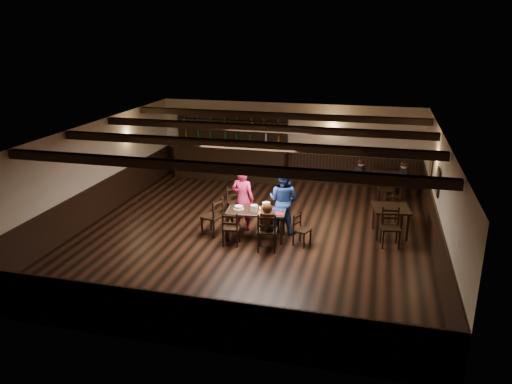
% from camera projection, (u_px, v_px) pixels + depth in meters
% --- Properties ---
extents(ground, '(10.00, 10.00, 0.00)m').
position_uv_depth(ground, '(252.00, 234.00, 13.01)').
color(ground, black).
rests_on(ground, ground).
extents(room_shell, '(9.02, 10.02, 2.71)m').
position_uv_depth(room_shell, '(253.00, 169.00, 12.49)').
color(room_shell, beige).
rests_on(room_shell, ground).
extents(dining_table, '(1.53, 0.88, 0.75)m').
position_uv_depth(dining_table, '(256.00, 214.00, 12.53)').
color(dining_table, black).
rests_on(dining_table, ground).
extents(chair_near_left, '(0.44, 0.43, 0.88)m').
position_uv_depth(chair_near_left, '(231.00, 226.00, 12.15)').
color(chair_near_left, black).
rests_on(chair_near_left, ground).
extents(chair_near_right, '(0.52, 0.50, 0.99)m').
position_uv_depth(chair_near_right, '(267.00, 229.00, 11.81)').
color(chair_near_right, black).
rests_on(chair_near_right, ground).
extents(chair_end_left, '(0.56, 0.58, 1.00)m').
position_uv_depth(chair_end_left, '(215.00, 214.00, 12.74)').
color(chair_end_left, black).
rests_on(chair_end_left, ground).
extents(chair_end_right, '(0.47, 0.48, 0.79)m').
position_uv_depth(chair_end_right, '(300.00, 227.00, 12.24)').
color(chair_end_right, black).
rests_on(chair_end_right, ground).
extents(chair_far_pushed, '(0.54, 0.54, 0.86)m').
position_uv_depth(chair_far_pushed, '(234.00, 200.00, 14.06)').
color(chair_far_pushed, black).
rests_on(chair_far_pushed, ground).
extents(woman_pink, '(0.66, 0.48, 1.68)m').
position_uv_depth(woman_pink, '(243.00, 199.00, 13.06)').
color(woman_pink, '#DE2A68').
rests_on(woman_pink, ground).
extents(man_blue, '(0.98, 0.86, 1.71)m').
position_uv_depth(man_blue, '(283.00, 201.00, 12.92)').
color(man_blue, navy).
rests_on(man_blue, ground).
extents(seated_person, '(0.32, 0.47, 0.77)m').
position_uv_depth(seated_person, '(267.00, 219.00, 11.80)').
color(seated_person, black).
rests_on(seated_person, ground).
extents(cake, '(0.26, 0.26, 0.08)m').
position_uv_depth(cake, '(239.00, 208.00, 12.60)').
color(cake, white).
rests_on(cake, dining_table).
extents(plate_stack_a, '(0.18, 0.18, 0.17)m').
position_uv_depth(plate_stack_a, '(254.00, 208.00, 12.42)').
color(plate_stack_a, white).
rests_on(plate_stack_a, dining_table).
extents(plate_stack_b, '(0.19, 0.19, 0.23)m').
position_uv_depth(plate_stack_b, '(266.00, 207.00, 12.44)').
color(plate_stack_b, white).
rests_on(plate_stack_b, dining_table).
extents(tea_light, '(0.05, 0.05, 0.06)m').
position_uv_depth(tea_light, '(260.00, 209.00, 12.57)').
color(tea_light, '#A5A8AD').
rests_on(tea_light, dining_table).
extents(salt_shaker, '(0.04, 0.04, 0.09)m').
position_uv_depth(salt_shaker, '(269.00, 211.00, 12.35)').
color(salt_shaker, silver).
rests_on(salt_shaker, dining_table).
extents(pepper_shaker, '(0.03, 0.03, 0.08)m').
position_uv_depth(pepper_shaker, '(274.00, 211.00, 12.38)').
color(pepper_shaker, '#A5A8AD').
rests_on(pepper_shaker, dining_table).
extents(drink_glass, '(0.07, 0.07, 0.11)m').
position_uv_depth(drink_glass, '(267.00, 207.00, 12.58)').
color(drink_glass, silver).
rests_on(drink_glass, dining_table).
extents(menu_red, '(0.35, 0.26, 0.00)m').
position_uv_depth(menu_red, '(278.00, 213.00, 12.31)').
color(menu_red, maroon).
rests_on(menu_red, dining_table).
extents(menu_blue, '(0.39, 0.33, 0.00)m').
position_uv_depth(menu_blue, '(278.00, 209.00, 12.58)').
color(menu_blue, navy).
rests_on(menu_blue, dining_table).
extents(bar_counter, '(4.20, 0.70, 2.20)m').
position_uv_depth(bar_counter, '(231.00, 158.00, 17.59)').
color(bar_counter, black).
rests_on(bar_counter, ground).
extents(back_table_a, '(1.02, 1.02, 0.75)m').
position_uv_depth(back_table_a, '(391.00, 211.00, 12.74)').
color(back_table_a, black).
rests_on(back_table_a, ground).
extents(back_table_b, '(1.02, 1.02, 0.75)m').
position_uv_depth(back_table_b, '(387.00, 177.00, 15.69)').
color(back_table_b, black).
rests_on(back_table_b, ground).
extents(bg_patron_left, '(0.32, 0.40, 0.72)m').
position_uv_depth(bg_patron_left, '(360.00, 171.00, 15.68)').
color(bg_patron_left, black).
rests_on(bg_patron_left, ground).
extents(bg_patron_right, '(0.27, 0.40, 0.78)m').
position_uv_depth(bg_patron_right, '(403.00, 174.00, 15.28)').
color(bg_patron_right, black).
rests_on(bg_patron_right, ground).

